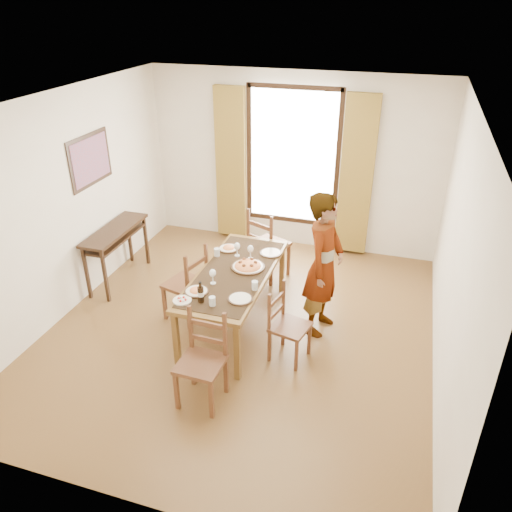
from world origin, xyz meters
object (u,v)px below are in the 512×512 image
(man, at_px, (324,265))
(pasta_platter, at_px, (248,264))
(dining_table, at_px, (234,277))
(console_table, at_px, (115,236))

(man, height_order, pasta_platter, man)
(dining_table, bearing_deg, pasta_platter, 47.61)
(console_table, xyz_separation_m, man, (2.94, -0.29, 0.20))
(console_table, bearing_deg, man, -5.66)
(console_table, distance_m, man, 2.96)
(dining_table, bearing_deg, console_table, 164.30)
(console_table, xyz_separation_m, pasta_platter, (2.06, -0.41, 0.12))
(console_table, distance_m, dining_table, 2.01)
(console_table, distance_m, pasta_platter, 2.10)
(console_table, height_order, man, man)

